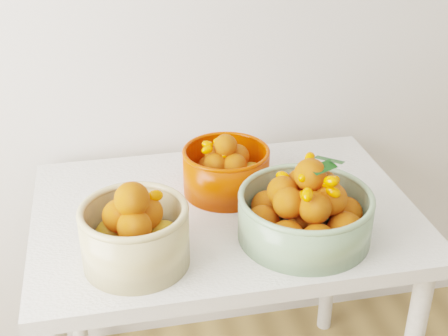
% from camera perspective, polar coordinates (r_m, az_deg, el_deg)
% --- Properties ---
extents(table, '(1.00, 0.70, 0.75)m').
position_cam_1_polar(table, '(1.71, 0.05, -6.40)').
color(table, silver).
rests_on(table, ground).
extents(bowl_cream, '(0.29, 0.29, 0.21)m').
position_cam_1_polar(bowl_cream, '(1.43, -8.11, -5.92)').
color(bowl_cream, tan).
rests_on(bowl_cream, table).
extents(bowl_green, '(0.38, 0.38, 0.21)m').
position_cam_1_polar(bowl_green, '(1.52, 7.50, -3.97)').
color(bowl_green, gray).
rests_on(bowl_green, table).
extents(bowl_orange, '(0.30, 0.30, 0.17)m').
position_cam_1_polar(bowl_orange, '(1.70, 0.18, -0.12)').
color(bowl_orange, red).
rests_on(bowl_orange, table).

